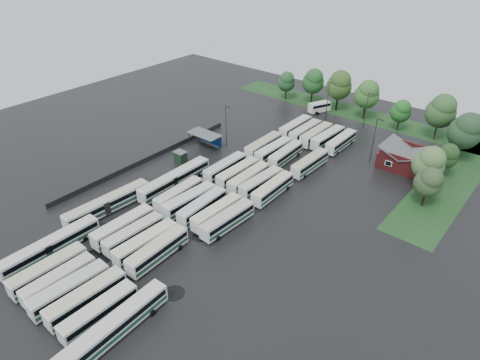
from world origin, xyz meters
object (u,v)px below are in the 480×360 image
Objects in this scene: artic_bus_west_a at (50,247)px; artic_bus_east at (113,328)px; brick_building at (404,160)px; minibus at (319,107)px.

artic_bus_west_a is 0.98× the size of artic_bus_east.
brick_building is 0.59× the size of artic_bus_west_a.
brick_building is at bearing -3.43° from minibus.
artic_bus_east is at bearing -8.92° from artic_bus_west_a.
artic_bus_east is at bearing -99.62° from brick_building.
artic_bus_east reaches higher than artic_bus_west_a.
brick_building is 0.58× the size of artic_bus_east.
artic_bus_west_a reaches higher than minibus.
brick_building reaches higher than artic_bus_east.
brick_building is 70.16m from artic_bus_east.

